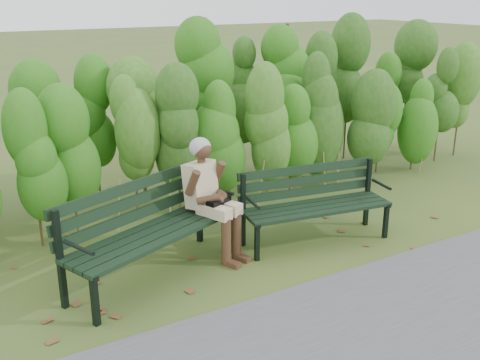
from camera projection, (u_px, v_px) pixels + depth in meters
ground at (255, 249)px, 6.51m from camera, size 80.00×80.00×0.00m
footpath at (393, 348)px, 4.70m from camera, size 60.00×2.50×0.01m
hedge_band at (184, 114)px, 7.63m from camera, size 11.04×1.67×2.42m
leaf_litter at (235, 253)px, 6.40m from camera, size 4.98×2.27×0.01m
bench_left at (146, 223)px, 5.76m from camera, size 2.08×1.32×0.99m
bench_right at (313, 198)px, 6.64m from camera, size 1.83×0.84×0.88m
seated_woman at (210, 190)px, 6.15m from camera, size 0.60×0.81×1.35m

